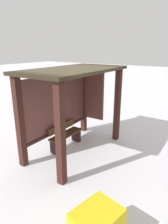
# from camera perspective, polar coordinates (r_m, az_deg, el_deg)

# --- Properties ---
(ground_plane) EXTENTS (60.00, 60.00, 0.00)m
(ground_plane) POSITION_cam_1_polar(r_m,az_deg,el_deg) (6.01, -2.44, -10.83)
(ground_plane) COLOR white
(bus_shelter) EXTENTS (3.09, 1.63, 2.39)m
(bus_shelter) POSITION_cam_1_polar(r_m,az_deg,el_deg) (5.64, -3.79, 5.40)
(bus_shelter) COLOR #3A1C17
(bus_shelter) RESTS_ON ground
(bench_left_inside) EXTENTS (1.20, 0.35, 0.72)m
(bench_left_inside) POSITION_cam_1_polar(r_m,az_deg,el_deg) (6.07, -5.32, -7.03)
(bench_left_inside) COLOR #4A331A
(bench_left_inside) RESTS_ON ground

